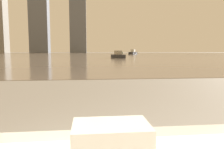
# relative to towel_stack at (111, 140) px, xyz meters

# --- Properties ---
(towel_stack) EXTENTS (0.27, 0.18, 0.12)m
(towel_stack) POSITION_rel_towel_stack_xyz_m (0.00, 0.00, 0.00)
(towel_stack) COLOR silver
(towel_stack) RESTS_ON bathtub
(harbor_water) EXTENTS (180.00, 110.00, 0.01)m
(harbor_water) POSITION_rel_towel_stack_xyz_m (0.07, 61.21, -0.59)
(harbor_water) COLOR gray
(harbor_water) RESTS_ON ground_plane
(harbor_boat_0) EXTENTS (1.27, 2.79, 1.01)m
(harbor_boat_0) POSITION_rel_towel_stack_xyz_m (12.22, 80.22, -0.23)
(harbor_boat_0) COLOR #335647
(harbor_boat_0) RESTS_ON harbor_water
(harbor_boat_1) EXTENTS (3.11, 3.93, 1.43)m
(harbor_boat_1) POSITION_rel_towel_stack_xyz_m (12.57, 60.55, -0.08)
(harbor_boat_1) COLOR #2D2D33
(harbor_boat_1) RESTS_ON harbor_water
(harbor_boat_2) EXTENTS (1.67, 2.76, 0.98)m
(harbor_boat_2) POSITION_rel_towel_stack_xyz_m (3.78, 27.59, -0.24)
(harbor_boat_2) COLOR #2D2D33
(harbor_boat_2) RESTS_ON harbor_water
(skyline_tower_1) EXTENTS (9.27, 8.00, 39.48)m
(skyline_tower_1) POSITION_rel_towel_stack_xyz_m (-24.98, 117.21, 19.14)
(skyline_tower_1) COLOR slate
(skyline_tower_1) RESTS_ON ground_plane
(skyline_tower_2) EXTENTS (8.35, 9.79, 55.14)m
(skyline_tower_2) POSITION_rel_towel_stack_xyz_m (-5.17, 117.21, 26.97)
(skyline_tower_2) COLOR slate
(skyline_tower_2) RESTS_ON ground_plane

